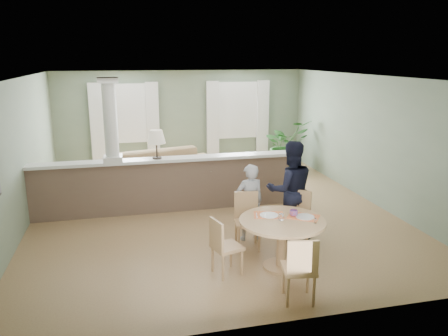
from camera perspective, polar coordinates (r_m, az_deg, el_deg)
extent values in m
plane|color=tan|center=(9.02, -1.67, -5.57)|extent=(8.00, 8.00, 0.00)
cube|color=gray|center=(12.54, -5.43, 6.42)|extent=(7.00, 0.02, 2.70)
cube|color=gray|center=(8.68, -25.02, 1.53)|extent=(0.02, 8.00, 2.70)
cube|color=gray|center=(9.95, 18.47, 3.65)|extent=(0.02, 8.00, 2.70)
cube|color=gray|center=(4.94, 7.68, -6.27)|extent=(7.00, 0.02, 2.70)
cube|color=white|center=(8.48, -1.80, 11.83)|extent=(7.00, 8.00, 0.02)
cube|color=white|center=(12.37, -12.84, 6.95)|extent=(1.10, 0.02, 1.50)
cube|color=white|center=(12.35, -12.84, 6.94)|extent=(1.22, 0.04, 1.62)
cube|color=white|center=(12.80, 1.74, 7.55)|extent=(1.10, 0.02, 1.50)
cube|color=white|center=(12.78, 1.76, 7.53)|extent=(1.22, 0.04, 1.62)
cube|color=white|center=(12.34, -16.25, 5.31)|extent=(0.35, 0.10, 2.30)
cube|color=white|center=(12.35, -9.27, 5.71)|extent=(0.35, 0.10, 2.30)
cube|color=white|center=(12.58, -1.49, 6.05)|extent=(0.35, 0.10, 2.30)
cube|color=white|center=(12.97, 5.05, 6.25)|extent=(0.35, 0.10, 2.30)
cube|color=brown|center=(8.92, -7.63, -2.38)|extent=(5.20, 0.22, 1.05)
cube|color=white|center=(8.77, -7.75, 1.09)|extent=(5.32, 0.36, 0.06)
cube|color=white|center=(8.72, -14.32, 1.23)|extent=(0.36, 0.36, 0.10)
cylinder|color=white|center=(8.59, -14.62, 6.07)|extent=(0.26, 0.26, 1.39)
cube|color=white|center=(8.52, -14.95, 11.03)|extent=(0.38, 0.38, 0.10)
cylinder|color=black|center=(8.75, -8.74, 1.33)|extent=(0.18, 0.18, 0.03)
cylinder|color=black|center=(8.72, -8.78, 2.32)|extent=(0.03, 0.03, 0.28)
cone|color=#F9EBCD|center=(8.67, -8.85, 4.06)|extent=(0.36, 0.36, 0.26)
imported|color=#8F714E|center=(10.75, -8.27, -0.11)|extent=(3.00, 1.74, 0.82)
imported|color=#2C6127|center=(12.21, 8.10, 3.01)|extent=(1.54, 1.44, 1.39)
cylinder|color=tan|center=(6.78, 7.40, -12.59)|extent=(0.53, 0.53, 0.04)
cylinder|color=tan|center=(6.62, 7.51, -9.80)|extent=(0.14, 0.14, 0.68)
cylinder|color=tan|center=(6.48, 7.61, -6.88)|extent=(1.26, 1.26, 0.04)
cube|color=#E34033|center=(6.63, 5.87, -6.12)|extent=(0.52, 0.43, 0.01)
cube|color=#E34033|center=(6.63, 10.33, -6.28)|extent=(0.55, 0.52, 0.01)
cylinder|color=silver|center=(6.60, 5.89, -6.14)|extent=(0.28, 0.28, 0.01)
cylinder|color=silver|center=(6.61, 10.54, -6.27)|extent=(0.28, 0.28, 0.01)
cylinder|color=white|center=(6.43, 7.47, -6.35)|extent=(0.08, 0.08, 0.09)
cube|color=silver|center=(6.54, 5.39, -6.23)|extent=(0.06, 0.18, 0.00)
cube|color=silver|center=(6.58, 4.30, -6.20)|extent=(0.07, 0.22, 0.00)
cylinder|color=white|center=(6.41, 11.84, -6.77)|extent=(0.04, 0.04, 0.07)
cylinder|color=silver|center=(6.40, 11.86, -6.43)|extent=(0.04, 0.04, 0.01)
imported|color=blue|center=(6.62, 9.09, -5.83)|extent=(0.15, 0.15, 0.10)
cube|color=tan|center=(7.19, 3.11, -7.13)|extent=(0.46, 0.46, 0.05)
cylinder|color=tan|center=(7.11, 1.95, -9.42)|extent=(0.04, 0.04, 0.42)
cylinder|color=tan|center=(7.16, 4.64, -9.28)|extent=(0.04, 0.04, 0.42)
cylinder|color=tan|center=(7.41, 1.58, -8.38)|extent=(0.04, 0.04, 0.42)
cylinder|color=tan|center=(7.46, 4.16, -8.25)|extent=(0.04, 0.04, 0.42)
cube|color=tan|center=(7.28, 2.89, -4.79)|extent=(0.40, 0.09, 0.45)
cube|color=tan|center=(7.35, 9.24, -6.78)|extent=(0.59, 0.59, 0.05)
cylinder|color=tan|center=(7.34, 7.45, -8.71)|extent=(0.04, 0.04, 0.43)
cylinder|color=tan|center=(7.24, 9.97, -9.16)|extent=(0.04, 0.04, 0.43)
cylinder|color=tan|center=(7.64, 8.40, -7.81)|extent=(0.04, 0.04, 0.43)
cylinder|color=tan|center=(7.54, 10.84, -8.23)|extent=(0.04, 0.04, 0.43)
cube|color=tan|center=(7.43, 9.82, -4.52)|extent=(0.32, 0.30, 0.46)
cube|color=tan|center=(5.81, 9.75, -12.86)|extent=(0.48, 0.48, 0.05)
cylinder|color=tan|center=(6.10, 10.90, -13.98)|extent=(0.04, 0.04, 0.42)
cylinder|color=tan|center=(6.03, 7.72, -14.17)|extent=(0.04, 0.04, 0.42)
cylinder|color=tan|center=(5.82, 11.66, -15.52)|extent=(0.04, 0.04, 0.42)
cylinder|color=tan|center=(5.75, 8.32, -15.75)|extent=(0.04, 0.04, 0.42)
cube|color=tan|center=(5.54, 10.26, -11.48)|extent=(0.39, 0.11, 0.45)
cube|color=tan|center=(6.39, 0.41, -10.28)|extent=(0.48, 0.48, 0.05)
cylinder|color=tan|center=(6.43, 2.36, -12.24)|extent=(0.04, 0.04, 0.40)
cylinder|color=tan|center=(6.67, 0.91, -11.20)|extent=(0.04, 0.04, 0.40)
cylinder|color=tan|center=(6.29, -0.13, -12.88)|extent=(0.04, 0.04, 0.40)
cylinder|color=tan|center=(6.54, -1.51, -11.78)|extent=(0.04, 0.04, 0.40)
cube|color=tan|center=(6.22, -1.00, -8.68)|extent=(0.14, 0.36, 0.42)
imported|color=#9D9DA2|center=(7.45, 3.37, -4.51)|extent=(0.51, 0.36, 1.34)
imported|color=black|center=(7.57, 8.65, -2.85)|extent=(0.88, 0.71, 1.71)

